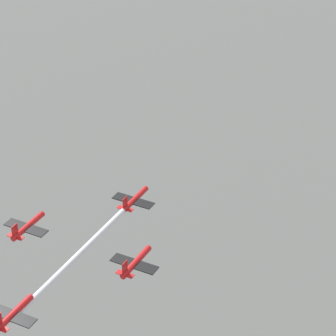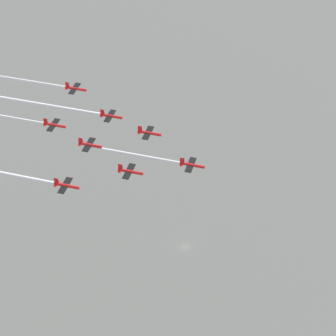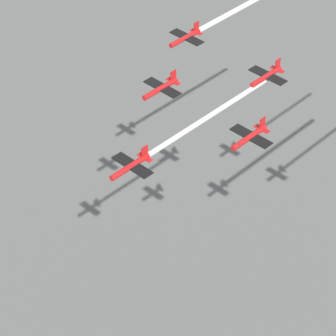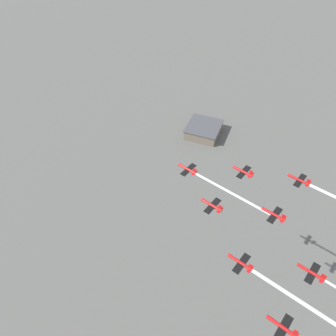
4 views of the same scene
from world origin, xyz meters
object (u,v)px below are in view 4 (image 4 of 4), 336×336
jet_4 (274,215)px  jet_6 (283,327)px  jet_2 (243,172)px  jet_3 (241,263)px  jet_5 (300,180)px  jet_7 (312,273)px  jet_1 (212,205)px  jet_0 (188,169)px  hangar (204,130)px

jet_4 → jet_6: bearing=-150.5°
jet_2 → jet_3: bearing=-150.5°
jet_5 → jet_7: (35.77, 7.72, -2.56)m
jet_3 → jet_4: jet_4 is taller
jet_1 → jet_6: bearing=-120.5°
jet_5 → jet_7: size_ratio=1.00×
jet_0 → jet_2: size_ratio=1.00×
jet_3 → jet_5: size_ratio=1.00×
jet_1 → jet_2: 21.23m
jet_3 → jet_6: jet_6 is taller
jet_0 → jet_2: jet_2 is taller
hangar → jet_5: (121.98, 69.05, 81.39)m
hangar → jet_2: bearing=21.0°
jet_6 → jet_0: bearing=59.5°
jet_5 → hangar: bearing=46.9°
jet_5 → jet_3: bearing=180.0°
jet_1 → jet_3: 21.27m
jet_4 → jet_7: 21.13m
jet_1 → jet_3: bearing=-120.5°
jet_1 → jet_5: size_ratio=1.00×
jet_7 → jet_1: bearing=90.0°
hangar → jet_3: size_ratio=3.43×
jet_0 → jet_1: (15.51, 14.05, 1.81)m
hangar → jet_5: bearing=29.5°
jet_2 → jet_7: (31.02, 28.11, -3.87)m
jet_2 → jet_5: 20.97m
hangar → jet_4: 175.61m
jet_7 → jet_4: bearing=59.5°
hangar → jet_2: 158.95m
jet_0 → jet_6: (46.54, 42.16, 0.07)m
hangar → jet_4: jet_4 is taller
jet_0 → jet_7: 55.19m
hangar → jet_2: (126.72, 48.66, 82.70)m
jet_4 → jet_7: bearing=-120.5°
jet_2 → jet_7: bearing=-120.5°
jet_1 → jet_3: size_ratio=1.00×
jet_0 → jet_3: 41.91m
hangar → jet_4: bearing=23.8°
jet_3 → hangar: bearing=36.5°
jet_2 → jet_5: jet_2 is taller
jet_4 → jet_6: jet_4 is taller
jet_0 → jet_7: (26.28, 48.49, -2.07)m
jet_6 → jet_7: (-20.26, 6.33, -2.14)m
hangar → jet_7: size_ratio=3.43×
jet_3 → jet_7: 20.93m
jet_4 → jet_7: size_ratio=1.00×
jet_5 → jet_0: bearing=120.5°
jet_4 → jet_5: size_ratio=1.00×
jet_1 → jet_3: jet_1 is taller
jet_3 → jet_7: size_ratio=1.00×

